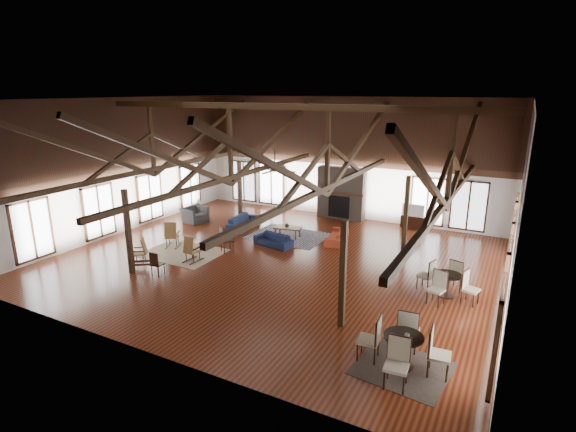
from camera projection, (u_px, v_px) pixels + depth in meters
The scene contains 31 objects.
floor at pixel (277, 260), 17.28m from camera, with size 16.00×16.00×0.00m, color #592A12.
ceiling at pixel (276, 99), 15.64m from camera, with size 16.00×14.00×0.02m, color black.
wall_back at pixel (345, 158), 22.42m from camera, with size 16.00×0.02×6.00m, color white.
wall_front at pixel (131, 237), 10.51m from camera, with size 16.00×0.02×6.00m, color white.
wall_left at pixel (121, 167), 20.06m from camera, with size 0.02×14.00×6.00m, color white.
wall_right at pixel (520, 210), 12.87m from camera, with size 0.02×14.00×6.00m, color white.
roof_truss at pixel (276, 156), 16.18m from camera, with size 15.60×14.07×3.14m.
post_grid at pixel (277, 222), 16.87m from camera, with size 8.16×7.16×3.05m.
fireplace at pixel (341, 193), 22.60m from camera, with size 2.50×0.69×2.60m.
ceiling_fan at pixel (275, 169), 15.19m from camera, with size 1.60×1.60×0.75m.
sofa_navy_front at pixel (273, 240), 18.80m from camera, with size 1.69×0.66×0.49m, color #131A36.
sofa_navy_left at pixel (243, 222), 21.15m from camera, with size 0.79×2.02×0.59m, color #16223F.
sofa_orange at pixel (337, 236), 19.30m from camera, with size 0.71×1.82×0.53m, color #A5381F.
coffee_table at pixel (288, 228), 19.89m from camera, with size 1.28×0.80×0.46m.
vase at pixel (287, 225), 19.84m from camera, with size 0.20×0.20×0.21m, color #B2B2B2.
armchair at pixel (195, 215), 22.14m from camera, with size 0.98×1.13×0.73m, color #313134.
side_table_lamp at pixel (199, 211), 22.75m from camera, with size 0.41×0.41×1.06m.
rocking_chair_a at pixel (172, 235), 18.57m from camera, with size 0.78×0.96×1.09m.
rocking_chair_b at pixel (191, 250), 16.96m from camera, with size 0.47×0.81×1.02m.
rocking_chair_c at pixel (142, 251), 16.86m from camera, with size 0.87×0.77×0.99m.
side_chair_a at pixel (224, 237), 17.90m from camera, with size 0.65×0.65×1.09m.
side_chair_b at pixel (156, 262), 15.69m from camera, with size 0.39×0.39×0.89m.
cafe_table_near at pixel (403, 345), 10.50m from camera, with size 2.19×2.19×1.13m.
cafe_table_far at pixel (448, 281), 14.14m from camera, with size 2.02×2.02×1.03m.
cup_near at pixel (407, 335), 10.37m from camera, with size 0.11×0.11×0.09m, color #B2B2B2.
cup_far at pixel (446, 273), 14.04m from camera, with size 0.12×0.12×0.10m, color #B2B2B2.
tv_console at pixel (413, 222), 21.31m from camera, with size 1.11×0.42×0.55m, color black.
television at pixel (414, 210), 21.16m from camera, with size 1.03×0.14×0.59m, color #B2B2B2.
rug_tan at pixel (183, 253), 18.01m from camera, with size 3.04×2.39×0.01m, color tan.
rug_navy at pixel (289, 236), 20.10m from camera, with size 3.28×2.46×0.01m, color #161F3F.
rug_dark at pixel (402, 368), 10.57m from camera, with size 2.07×1.88×0.01m, color black.
Camera 1 is at (7.93, -14.09, 6.35)m, focal length 28.00 mm.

